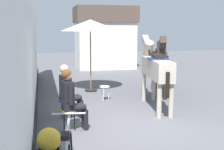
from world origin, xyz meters
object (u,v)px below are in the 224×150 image
saddled_horse_near (156,68)px  cafe_parasol (90,26)px  seated_visitor_near (71,97)px  saddled_horse_far (160,61)px  flower_planter_near (49,146)px  spare_stool_white (105,88)px  seated_visitor_far (68,89)px

saddled_horse_near → cafe_parasol: (-1.44, 2.73, 1.20)m
seated_visitor_near → saddled_horse_far: (3.36, 3.24, 0.38)m
cafe_parasol → saddled_horse_near: bearing=-62.3°
flower_planter_near → seated_visitor_near: bearing=72.6°
seated_visitor_near → spare_stool_white: (1.32, 2.72, -0.38)m
flower_planter_near → spare_stool_white: bearing=67.2°
seated_visitor_far → spare_stool_white: (1.30, 1.80, -0.38)m
seated_visitor_far → saddled_horse_near: bearing=13.6°
seated_visitor_near → spare_stool_white: seated_visitor_near is taller
saddled_horse_near → flower_planter_near: 4.54m
saddled_horse_far → cafe_parasol: size_ratio=1.12×
flower_planter_near → spare_stool_white: size_ratio=1.39×
seated_visitor_far → cafe_parasol: (1.11, 3.35, 1.59)m
saddled_horse_far → cafe_parasol: bearing=155.1°
spare_stool_white → saddled_horse_near: bearing=-43.5°
saddled_horse_far → saddled_horse_near: bearing=-115.1°
cafe_parasol → spare_stool_white: cafe_parasol is taller
seated_visitor_near → seated_visitor_far: size_ratio=1.00×
saddled_horse_near → saddled_horse_far: 1.87m
saddled_horse_near → flower_planter_near: size_ratio=4.67×
saddled_horse_far → spare_stool_white: 2.23m
saddled_horse_near → cafe_parasol: size_ratio=1.16×
saddled_horse_near → saddled_horse_far: size_ratio=1.04×
saddled_horse_near → flower_planter_near: bearing=-133.8°
seated_visitor_near → seated_visitor_far: bearing=88.8°
saddled_horse_near → cafe_parasol: 3.31m
seated_visitor_near → cafe_parasol: (1.13, 4.28, 1.59)m
cafe_parasol → flower_planter_near: bearing=-105.5°
saddled_horse_far → flower_planter_near: saddled_horse_far is taller
seated_visitor_near → saddled_horse_far: 4.68m
spare_stool_white → saddled_horse_far: bearing=14.3°
saddled_horse_near → seated_visitor_far: bearing=-166.4°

